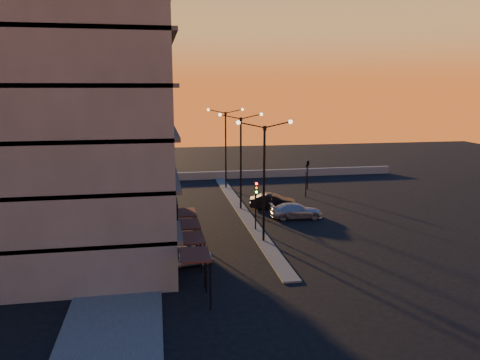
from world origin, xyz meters
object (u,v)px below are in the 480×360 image
at_px(car_hatchback, 183,256).
at_px(streetlamp_mid, 241,154).
at_px(traffic_light_main, 256,198).
at_px(car_sedan, 273,201).
at_px(car_wagon, 296,211).

bearing_deg(car_hatchback, streetlamp_mid, -36.85).
distance_m(streetlamp_mid, car_hatchback, 16.03).
bearing_deg(traffic_light_main, car_sedan, 65.14).
distance_m(streetlamp_mid, traffic_light_main, 7.62).
xyz_separation_m(car_hatchback, car_wagon, (11.00, 9.87, 0.01)).
distance_m(traffic_light_main, car_sedan, 7.91).
relative_size(car_hatchback, car_wagon, 0.84).
relative_size(traffic_light_main, car_wagon, 0.88).
height_order(car_hatchback, car_wagon, car_wagon).
bearing_deg(traffic_light_main, streetlamp_mid, 90.00).
xyz_separation_m(traffic_light_main, car_wagon, (4.50, 3.18, -2.19)).
distance_m(streetlamp_mid, car_sedan, 5.81).
bearing_deg(car_wagon, car_hatchback, 135.70).
bearing_deg(streetlamp_mid, car_sedan, -3.97).
bearing_deg(streetlamp_mid, car_hatchback, -115.20).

